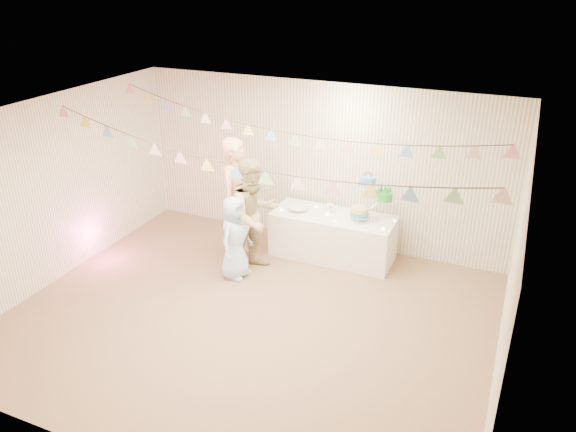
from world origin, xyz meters
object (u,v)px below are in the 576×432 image
at_px(person_adult_a, 239,201).
at_px(person_child, 235,237).
at_px(person_adult_b, 254,216).
at_px(cake_stand, 371,195).
at_px(table, 333,236).

xyz_separation_m(person_adult_a, person_child, (0.19, -0.49, -0.35)).
xyz_separation_m(person_adult_b, person_child, (-0.17, -0.28, -0.25)).
distance_m(cake_stand, person_adult_b, 1.74).
bearing_deg(person_adult_a, table, -57.38).
bearing_deg(person_child, person_adult_b, -26.00).
bearing_deg(table, person_adult_a, -153.92).
height_order(table, person_adult_a, person_adult_a).
relative_size(table, person_adult_a, 0.97).
relative_size(table, cake_stand, 2.61).
relative_size(table, person_child, 1.50).
height_order(cake_stand, person_adult_a, person_adult_a).
relative_size(cake_stand, person_child, 0.58).
xyz_separation_m(table, person_adult_b, (-0.92, -0.84, 0.52)).
bearing_deg(person_adult_a, person_child, -152.11).
distance_m(person_adult_b, person_child, 0.41).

